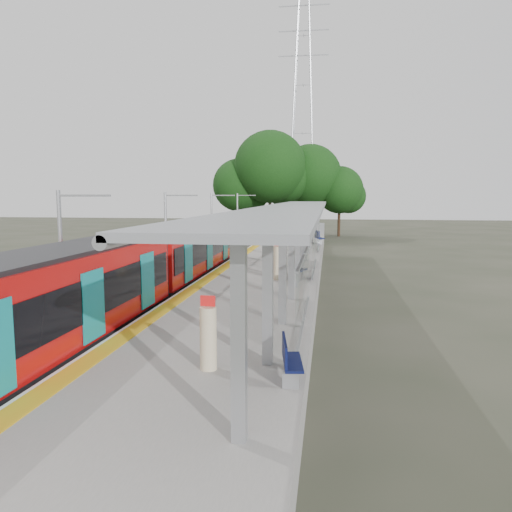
{
  "coord_description": "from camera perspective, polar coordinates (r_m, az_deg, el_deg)",
  "views": [
    {
      "loc": [
        3.46,
        -10.04,
        5.22
      ],
      "look_at": [
        0.02,
        13.57,
        2.3
      ],
      "focal_mm": 35.0,
      "sensor_mm": 36.0,
      "label": 1
    }
  ],
  "objects": [
    {
      "name": "pylon",
      "position": [
        84.29,
        5.37,
        16.35
      ],
      "size": [
        8.0,
        4.0,
        38.0
      ],
      "primitive_type": null,
      "color": "#9EA0A5",
      "rests_on": "ground"
    },
    {
      "name": "tree_cluster",
      "position": [
        62.85,
        3.53,
        8.99
      ],
      "size": [
        18.63,
        11.56,
        13.0
      ],
      "color": "#382316",
      "rests_on": "ground"
    },
    {
      "name": "canopy",
      "position": [
        26.31,
        4.26,
        4.73
      ],
      "size": [
        3.27,
        38.0,
        3.66
      ],
      "color": "#9EA0A5",
      "rests_on": "platform"
    },
    {
      "name": "litter_bin",
      "position": [
        23.43,
        4.3,
        -2.43
      ],
      "size": [
        0.45,
        0.45,
        0.8
      ],
      "primitive_type": "cylinder",
      "rotation": [
        0.0,
        0.0,
        -0.17
      ],
      "color": "#9EA0A5",
      "rests_on": "platform"
    },
    {
      "name": "trackbed",
      "position": [
        31.49,
        -6.47,
        -2.39
      ],
      "size": [
        3.0,
        70.0,
        0.24
      ],
      "primitive_type": "cube",
      "color": "#59544C",
      "rests_on": "ground"
    },
    {
      "name": "bench_near",
      "position": [
        11.68,
        3.8,
        -11.6
      ],
      "size": [
        0.61,
        1.43,
        0.95
      ],
      "rotation": [
        0.0,
        0.0,
        0.14
      ],
      "color": "#0D1445",
      "rests_on": "platform"
    },
    {
      "name": "train",
      "position": [
        21.9,
        -13.12,
        -1.52
      ],
      "size": [
        2.74,
        27.6,
        3.62
      ],
      "color": "black",
      "rests_on": "ground"
    },
    {
      "name": "info_pillar_near",
      "position": [
        12.26,
        -5.48,
        -9.27
      ],
      "size": [
        0.41,
        0.41,
        1.83
      ],
      "rotation": [
        0.0,
        0.0,
        -0.07
      ],
      "color": "beige",
      "rests_on": "platform"
    },
    {
      "name": "bench_mid",
      "position": [
        25.43,
        4.83,
        -1.47
      ],
      "size": [
        0.79,
        1.44,
        0.94
      ],
      "rotation": [
        0.0,
        0.0,
        -0.28
      ],
      "color": "#0D1445",
      "rests_on": "platform"
    },
    {
      "name": "info_pillar_far",
      "position": [
        24.97,
        2.52,
        -0.76
      ],
      "size": [
        0.45,
        0.45,
        1.99
      ],
      "rotation": [
        0.0,
        0.0,
        0.29
      ],
      "color": "beige",
      "rests_on": "platform"
    },
    {
      "name": "bench_far",
      "position": [
        43.78,
        7.15,
        2.19
      ],
      "size": [
        0.96,
        1.77,
        1.16
      ],
      "rotation": [
        0.0,
        0.0,
        0.27
      ],
      "color": "#0D1445",
      "rests_on": "platform"
    },
    {
      "name": "catenary_masts",
      "position": [
        30.7,
        -10.11,
        2.55
      ],
      "size": [
        2.08,
        48.16,
        5.4
      ],
      "color": "#9EA0A5",
      "rests_on": "ground"
    },
    {
      "name": "ground",
      "position": [
        11.83,
        -10.2,
        -19.31
      ],
      "size": [
        200.0,
        200.0,
        0.0
      ],
      "primitive_type": "plane",
      "color": "#474438",
      "rests_on": "ground"
    },
    {
      "name": "end_fence",
      "position": [
        55.22,
        4.69,
        3.19
      ],
      "size": [
        6.0,
        0.1,
        1.2
      ],
      "primitive_type": "cube",
      "color": "#9EA0A5",
      "rests_on": "platform"
    },
    {
      "name": "tactile_strip",
      "position": [
        30.92,
        -2.99,
        -0.86
      ],
      "size": [
        0.6,
        50.0,
        0.02
      ],
      "primitive_type": "cube",
      "color": "gold",
      "rests_on": "platform"
    },
    {
      "name": "platform",
      "position": [
        30.6,
        1.7,
        -1.9
      ],
      "size": [
        6.0,
        50.0,
        1.0
      ],
      "primitive_type": "cube",
      "color": "gray",
      "rests_on": "ground"
    }
  ]
}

